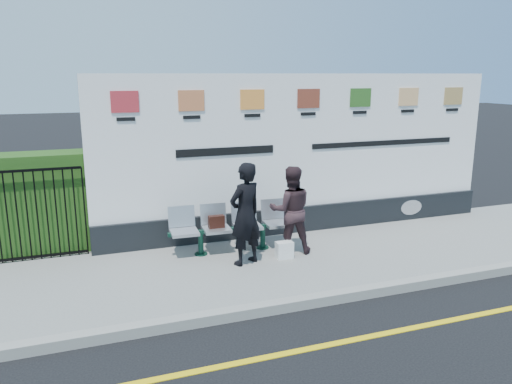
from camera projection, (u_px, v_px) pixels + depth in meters
ground at (399, 331)px, 6.18m from camera, size 80.00×80.00×0.00m
pavement at (311, 258)px, 8.46m from camera, size 14.00×3.00×0.12m
kerb at (357, 293)px, 7.08m from camera, size 14.00×0.18×0.14m
yellow_line at (399, 331)px, 6.18m from camera, size 14.00×0.10×0.01m
billboard at (305, 165)px, 9.55m from camera, size 8.00×0.30×3.00m
hedge at (20, 204)px, 8.39m from camera, size 2.35×0.70×1.70m
railing at (17, 216)px, 8.00m from camera, size 2.05×0.06×1.54m
bench at (232, 239)px, 8.58m from camera, size 2.13×0.64×0.45m
woman_left at (245, 214)px, 7.89m from camera, size 0.71×0.61×1.66m
woman_right at (291, 210)px, 8.43m from camera, size 0.84×0.72×1.50m
handbag_brown at (216, 222)px, 8.43m from camera, size 0.27×0.12×0.21m
carrier_bag_white at (284, 250)px, 8.28m from camera, size 0.28×0.17×0.28m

